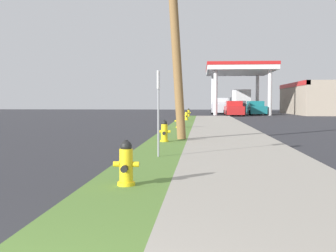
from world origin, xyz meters
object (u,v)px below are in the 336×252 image
(fire_hydrant_third, at_px, (179,121))
(truck_black_on_apron, at_px, (240,102))
(car_red_by_near_pump, at_px, (234,109))
(truck_silver_at_forecourt, at_px, (221,106))
(car_teal_by_far_pump, at_px, (255,109))
(fire_hydrant_second, at_px, (164,132))
(fire_hydrant_fifth, at_px, (189,113))
(fire_hydrant_nearest, at_px, (126,166))
(fire_hydrant_fourth, at_px, (186,116))
(street_sign_post, at_px, (158,96))
(utility_pole_midground, at_px, (174,12))

(fire_hydrant_third, height_order, truck_black_on_apron, truck_black_on_apron)
(car_red_by_near_pump, height_order, truck_silver_at_forecourt, truck_silver_at_forecourt)
(fire_hydrant_third, bearing_deg, car_teal_by_far_pump, 74.59)
(fire_hydrant_second, xyz_separation_m, fire_hydrant_fifth, (0.04, 25.19, 0.00))
(fire_hydrant_nearest, distance_m, fire_hydrant_fourth, 24.89)
(street_sign_post, bearing_deg, truck_silver_at_forecourt, 85.36)
(fire_hydrant_third, distance_m, fire_hydrant_fifth, 17.15)
(truck_black_on_apron, bearing_deg, car_teal_by_far_pump, -85.56)
(fire_hydrant_fourth, bearing_deg, fire_hydrant_third, -90.54)
(fire_hydrant_nearest, height_order, fire_hydrant_second, same)
(fire_hydrant_second, height_order, car_red_by_near_pump, car_red_by_near_pump)
(fire_hydrant_third, bearing_deg, utility_pole_midground, -88.29)
(fire_hydrant_second, bearing_deg, car_teal_by_far_pump, 78.02)
(utility_pole_midground, bearing_deg, truck_black_on_apron, 81.81)
(fire_hydrant_second, relative_size, utility_pole_midground, 0.08)
(utility_pole_midground, bearing_deg, car_teal_by_far_pump, 78.07)
(fire_hydrant_second, relative_size, fire_hydrant_fourth, 1.00)
(street_sign_post, distance_m, truck_black_on_apron, 48.80)
(fire_hydrant_third, bearing_deg, fire_hydrant_nearest, -89.97)
(truck_silver_at_forecourt, bearing_deg, fire_hydrant_nearest, -94.46)
(fire_hydrant_nearest, height_order, car_red_by_near_pump, car_red_by_near_pump)
(utility_pole_midground, height_order, street_sign_post, utility_pole_midground)
(truck_black_on_apron, bearing_deg, car_red_by_near_pump, -97.71)
(fire_hydrant_second, xyz_separation_m, car_teal_by_far_pump, (7.28, 34.31, 0.28))
(fire_hydrant_third, xyz_separation_m, fire_hydrant_fourth, (0.09, 9.22, 0.00))
(car_teal_by_far_pump, bearing_deg, fire_hydrant_second, -101.98)
(fire_hydrant_third, relative_size, street_sign_post, 0.35)
(utility_pole_midground, distance_m, street_sign_post, 5.86)
(truck_silver_at_forecourt, relative_size, truck_black_on_apron, 0.85)
(fire_hydrant_fourth, bearing_deg, utility_pole_midground, -89.56)
(fire_hydrant_nearest, bearing_deg, car_teal_by_far_pump, 80.21)
(fire_hydrant_third, relative_size, truck_black_on_apron, 0.11)
(car_red_by_near_pump, distance_m, truck_silver_at_forecourt, 7.60)
(fire_hydrant_fifth, height_order, car_red_by_near_pump, car_red_by_near_pump)
(fire_hydrant_third, height_order, street_sign_post, street_sign_post)
(fire_hydrant_second, relative_size, truck_black_on_apron, 0.11)
(fire_hydrant_fourth, xyz_separation_m, fire_hydrant_fifth, (-0.09, 7.93, 0.00))
(car_red_by_near_pump, bearing_deg, fire_hydrant_fifth, -129.34)
(car_teal_by_far_pump, height_order, truck_silver_at_forecourt, truck_silver_at_forecourt)
(fire_hydrant_fifth, xyz_separation_m, car_red_by_near_pump, (4.61, 5.63, 0.28))
(truck_black_on_apron, bearing_deg, fire_hydrant_second, -98.32)
(fire_hydrant_fourth, xyz_separation_m, truck_black_on_apron, (6.37, 27.19, 1.04))
(utility_pole_midground, distance_m, truck_black_on_apron, 43.99)
(fire_hydrant_fourth, relative_size, utility_pole_midground, 0.08)
(car_red_by_near_pump, bearing_deg, fire_hydrant_third, -101.44)
(utility_pole_midground, height_order, truck_silver_at_forecourt, utility_pole_midground)
(fire_hydrant_fourth, bearing_deg, fire_hydrant_nearest, -90.18)
(fire_hydrant_second, height_order, truck_silver_at_forecourt, truck_silver_at_forecourt)
(fire_hydrant_fourth, relative_size, car_red_by_near_pump, 0.16)
(fire_hydrant_fourth, relative_size, fire_hydrant_fifth, 1.00)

